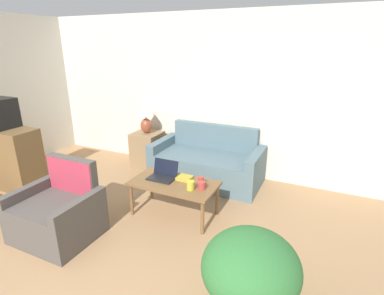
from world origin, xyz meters
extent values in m
cube|color=silver|center=(0.00, 3.52, 1.30)|extent=(6.81, 0.05, 2.60)
cube|color=white|center=(-0.81, 3.50, 1.55)|extent=(1.10, 0.01, 1.30)
cube|color=white|center=(0.64, 3.50, 1.55)|extent=(1.10, 0.01, 1.30)
cube|color=slate|center=(0.43, 3.02, 0.23)|extent=(1.44, 0.84, 0.45)
cube|color=slate|center=(0.43, 3.38, 0.43)|extent=(1.44, 0.12, 0.86)
cube|color=slate|center=(-0.36, 3.02, 0.30)|extent=(0.14, 0.84, 0.60)
cube|color=slate|center=(1.22, 3.02, 0.30)|extent=(0.14, 0.84, 0.60)
cube|color=#514C47|center=(-0.55, 0.93, 0.22)|extent=(0.67, 0.73, 0.44)
cube|color=#514C47|center=(-0.55, 1.24, 0.43)|extent=(0.67, 0.10, 0.87)
cube|color=#514C47|center=(-0.94, 0.93, 0.28)|extent=(0.10, 0.73, 0.56)
cube|color=#514C47|center=(-0.16, 0.93, 0.28)|extent=(0.10, 0.73, 0.56)
cube|color=#B23347|center=(-0.55, 1.19, 0.54)|extent=(0.66, 0.01, 0.63)
cube|color=brown|center=(-2.28, 1.58, 0.47)|extent=(1.15, 0.44, 0.94)
cube|color=#937551|center=(-0.79, 3.18, 0.31)|extent=(0.48, 0.48, 0.62)
ellipsoid|color=brown|center=(-0.79, 3.18, 0.75)|extent=(0.20, 0.20, 0.26)
cylinder|color=tan|center=(-0.79, 3.18, 0.91)|extent=(0.02, 0.02, 0.06)
cone|color=white|center=(-0.79, 3.18, 1.05)|extent=(0.29, 0.29, 0.22)
cube|color=brown|center=(0.44, 1.91, 0.44)|extent=(1.09, 0.58, 0.03)
cylinder|color=brown|center=(-0.06, 1.68, 0.21)|extent=(0.04, 0.04, 0.43)
cylinder|color=brown|center=(0.94, 1.68, 0.21)|extent=(0.04, 0.04, 0.43)
cylinder|color=brown|center=(-0.06, 2.15, 0.21)|extent=(0.04, 0.04, 0.43)
cylinder|color=brown|center=(0.94, 2.15, 0.21)|extent=(0.04, 0.04, 0.43)
cube|color=black|center=(0.25, 1.92, 0.47)|extent=(0.35, 0.21, 0.02)
cube|color=black|center=(0.25, 2.05, 0.58)|extent=(0.35, 0.06, 0.20)
cylinder|color=gold|center=(0.71, 1.83, 0.51)|extent=(0.09, 0.09, 0.11)
cylinder|color=#B23D38|center=(0.78, 1.99, 0.51)|extent=(0.07, 0.07, 0.11)
cylinder|color=#B23D38|center=(0.83, 1.90, 0.51)|extent=(0.10, 0.10, 0.09)
cube|color=gold|center=(0.52, 2.05, 0.48)|extent=(0.19, 0.18, 0.04)
ellipsoid|color=#337538|center=(1.71, 0.80, 0.49)|extent=(0.77, 0.77, 0.58)
camera|label=1|loc=(2.10, -1.08, 2.12)|focal=28.00mm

